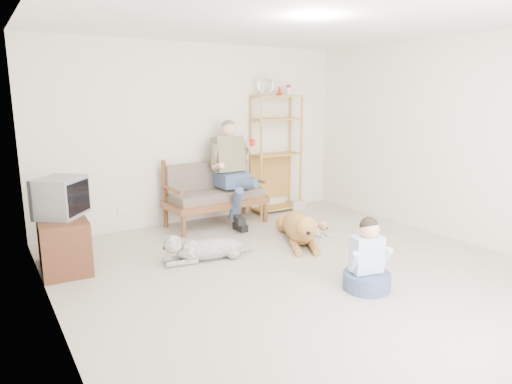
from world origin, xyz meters
TOP-DOWN VIEW (x-y plane):
  - floor at (0.00, 0.00)m, footprint 5.50×5.50m
  - ceiling at (0.00, 0.00)m, footprint 5.50×5.50m
  - wall_back at (0.00, 2.75)m, footprint 5.00×0.00m
  - wall_left at (-2.50, 0.00)m, footprint 0.00×5.50m
  - wall_right at (2.50, 0.00)m, footprint 0.00×5.50m
  - loveseat at (0.07, 2.40)m, footprint 1.53×0.77m
  - man at (0.29, 2.15)m, footprint 0.60×0.85m
  - etagere at (1.31, 2.55)m, footprint 0.86×0.38m
  - book_stack at (1.67, 2.41)m, footprint 0.27×0.21m
  - tv_stand at (-2.23, 1.64)m, footprint 0.56×0.93m
  - crt_tv at (-2.19, 1.68)m, footprint 0.67×0.68m
  - wall_outlet at (-1.25, 2.73)m, footprint 0.12×0.02m
  - golden_retriever at (0.64, 1.00)m, footprint 0.84×1.46m
  - shaggy_dog at (-0.78, 1.04)m, footprint 1.20×0.39m
  - terrier at (1.03, 1.14)m, footprint 0.25×0.63m
  - child at (0.28, -0.59)m, footprint 0.48×0.48m

SIDE VIEW (x-z plane):
  - floor at x=0.00m, z-range 0.00..0.00m
  - book_stack at x=1.67m, z-range 0.00..0.16m
  - terrier at x=1.03m, z-range -0.02..0.22m
  - shaggy_dog at x=-0.78m, z-range -0.03..0.32m
  - golden_retriever at x=0.64m, z-range -0.04..0.43m
  - child at x=0.28m, z-range -0.11..0.65m
  - wall_outlet at x=-1.25m, z-range 0.26..0.34m
  - tv_stand at x=-2.23m, z-range 0.00..0.60m
  - loveseat at x=0.07m, z-range 0.01..0.96m
  - man at x=0.29m, z-range 0.03..1.41m
  - crt_tv at x=-2.19m, z-range 0.60..1.04m
  - etagere at x=1.31m, z-range -0.13..2.11m
  - wall_left at x=-2.50m, z-range -1.40..4.10m
  - wall_right at x=2.50m, z-range -1.40..4.10m
  - wall_back at x=0.00m, z-range -1.15..3.85m
  - ceiling at x=0.00m, z-range 2.70..2.70m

